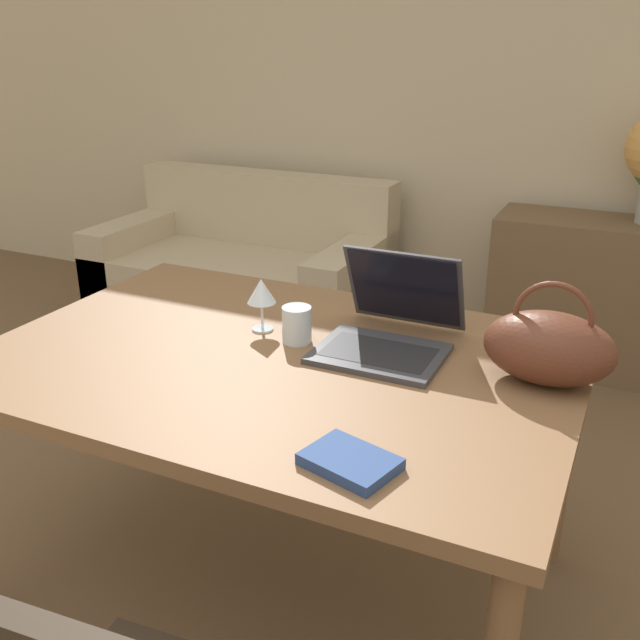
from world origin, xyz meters
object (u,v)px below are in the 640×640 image
at_px(handbag, 549,347).
at_px(laptop, 392,322).
at_px(couch, 244,277).
at_px(drinking_glass, 297,324).
at_px(wine_glass, 261,293).

bearing_deg(handbag, laptop, 172.98).
height_order(couch, drinking_glass, drinking_glass).
distance_m(couch, handbag, 2.50).
xyz_separation_m(couch, handbag, (1.83, -1.61, 0.57)).
height_order(laptop, wine_glass, laptop).
bearing_deg(couch, drinking_glass, -54.53).
height_order(laptop, handbag, handbag).
xyz_separation_m(drinking_glass, wine_glass, (-0.13, 0.03, 0.06)).
bearing_deg(drinking_glass, handbag, 3.44).
bearing_deg(couch, wine_glass, -57.03).
bearing_deg(wine_glass, drinking_glass, -13.89).
height_order(drinking_glass, handbag, handbag).
xyz_separation_m(couch, wine_glass, (1.05, -1.62, 0.59)).
height_order(couch, handbag, handbag).
distance_m(drinking_glass, wine_glass, 0.14).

